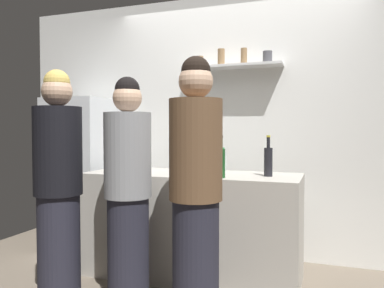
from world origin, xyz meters
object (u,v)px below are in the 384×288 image
refrigerator (81,174)px  person_brown_jacket (196,193)px  water_bottle_plastic (222,161)px  wine_bottle_green_glass (221,162)px  wine_bottle_dark_glass (268,161)px  person_grey_hoodie (128,192)px  person_blonde (58,189)px  baking_pan (128,169)px  utensil_holder (131,163)px

refrigerator → person_brown_jacket: size_ratio=0.92×
refrigerator → water_bottle_plastic: 1.57m
refrigerator → wine_bottle_green_glass: refrigerator is taller
wine_bottle_dark_glass → person_brown_jacket: (-0.34, -0.78, -0.15)m
wine_bottle_dark_glass → person_brown_jacket: size_ratio=0.19×
refrigerator → person_brown_jacket: bearing=-33.7°
wine_bottle_green_glass → water_bottle_plastic: bearing=104.5°
person_grey_hoodie → person_blonde: person_blonde is taller
wine_bottle_dark_glass → refrigerator: bearing=170.7°
person_grey_hoodie → person_blonde: 0.50m
wine_bottle_green_glass → person_blonde: bearing=-150.0°
baking_pan → wine_bottle_green_glass: bearing=-8.1°
baking_pan → wine_bottle_dark_glass: (1.21, 0.09, 0.10)m
water_bottle_plastic → person_grey_hoodie: (-0.47, -0.86, -0.17)m
wine_bottle_dark_glass → person_brown_jacket: 0.86m
baking_pan → utensil_holder: 0.27m
utensil_holder → person_blonde: 0.98m
wine_bottle_green_glass → person_grey_hoodie: person_grey_hoodie is taller
refrigerator → wine_bottle_green_glass: size_ratio=4.84×
baking_pan → wine_bottle_green_glass: 0.89m
wine_bottle_green_glass → water_bottle_plastic: size_ratio=1.54×
water_bottle_plastic → person_brown_jacket: (0.10, -1.00, -0.12)m
water_bottle_plastic → person_blonde: bearing=-131.6°
utensil_holder → person_blonde: person_blonde is taller
person_grey_hoodie → person_blonde: (-0.46, -0.18, 0.03)m
refrigerator → water_bottle_plastic: size_ratio=7.43×
water_bottle_plastic → person_grey_hoodie: bearing=-118.5°
wine_bottle_green_glass → water_bottle_plastic: 0.46m
person_brown_jacket → wine_bottle_dark_glass: bearing=-163.0°
wine_bottle_dark_glass → wine_bottle_green_glass: bearing=-146.6°
wine_bottle_dark_glass → person_blonde: (-1.37, -0.82, -0.18)m
wine_bottle_green_glass → wine_bottle_dark_glass: (0.33, 0.22, 0.00)m
water_bottle_plastic → person_brown_jacket: person_brown_jacket is taller
wine_bottle_dark_glass → person_grey_hoodie: 1.13m
refrigerator → person_blonde: 1.31m
refrigerator → wine_bottle_green_glass: 1.77m
person_brown_jacket → person_blonde: size_ratio=1.02×
wine_bottle_green_glass → person_blonde: (-1.04, -0.60, -0.17)m
wine_bottle_dark_glass → water_bottle_plastic: (-0.44, 0.23, -0.03)m
refrigerator → baking_pan: bearing=-28.0°
wine_bottle_dark_glass → person_blonde: bearing=-149.2°
utensil_holder → wine_bottle_dark_glass: bearing=-6.7°
baking_pan → refrigerator: bearing=152.0°
wine_bottle_green_glass → person_blonde: size_ratio=0.19×
refrigerator → baking_pan: 0.91m
baking_pan → wine_bottle_green_glass: size_ratio=1.04×
utensil_holder → water_bottle_plastic: utensil_holder is taller
baking_pan → water_bottle_plastic: size_ratio=1.60×
water_bottle_plastic → wine_bottle_green_glass: bearing=-75.5°
utensil_holder → refrigerator: bearing=165.9°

